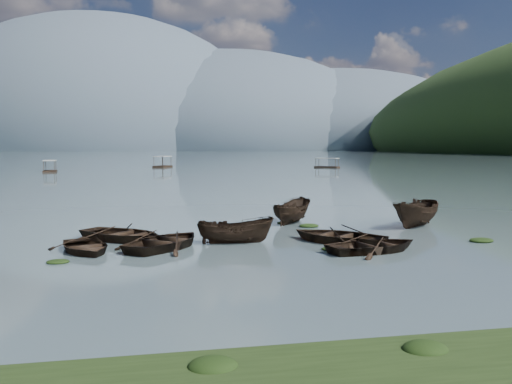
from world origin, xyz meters
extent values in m
plane|color=slate|center=(0.00, 0.00, 0.00)|extent=(2400.00, 2400.00, 0.00)
ellipsoid|color=#475666|center=(-60.00, 900.00, 0.00)|extent=(520.00, 520.00, 340.00)
ellipsoid|color=#475666|center=(140.00, 900.00, 0.00)|extent=(520.00, 520.00, 260.00)
ellipsoid|color=#475666|center=(320.00, 900.00, 0.00)|extent=(520.00, 520.00, 220.00)
imported|color=black|center=(-9.97, 3.61, 0.00)|extent=(4.15, 4.89, 0.86)
imported|color=black|center=(-6.20, 3.85, 0.00)|extent=(6.00, 6.24, 1.05)
imported|color=black|center=(-2.62, 4.58, 0.00)|extent=(4.04, 1.72, 1.53)
imported|color=black|center=(2.59, 3.78, 0.00)|extent=(6.09, 6.21, 1.05)
imported|color=black|center=(3.35, 0.90, 0.00)|extent=(5.37, 4.37, 0.98)
imported|color=black|center=(9.30, 8.15, 0.00)|extent=(5.02, 4.64, 1.93)
imported|color=black|center=(-8.32, 6.62, 0.00)|extent=(6.22, 6.14, 1.06)
imported|color=black|center=(2.25, 11.50, 0.00)|extent=(4.05, 4.63, 1.74)
ellipsoid|color=black|center=(-10.88, 1.20, 0.00)|extent=(0.96, 0.79, 0.21)
ellipsoid|color=black|center=(1.54, 1.72, 0.00)|extent=(1.00, 0.80, 0.22)
ellipsoid|color=black|center=(4.61, 4.12, 0.00)|extent=(1.05, 0.84, 0.23)
ellipsoid|color=black|center=(1.67, 11.35, 0.00)|extent=(0.83, 0.70, 0.18)
ellipsoid|color=black|center=(9.93, 2.33, 0.00)|extent=(1.28, 1.01, 0.26)
ellipsoid|color=black|center=(-6.84, 5.84, 0.00)|extent=(0.89, 0.72, 0.19)
ellipsoid|color=black|center=(-0.86, 8.25, 0.00)|extent=(1.04, 0.87, 0.22)
ellipsoid|color=black|center=(2.79, 9.44, 0.00)|extent=(1.22, 0.97, 0.27)
camera|label=1|loc=(-7.55, -23.90, 4.92)|focal=40.00mm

